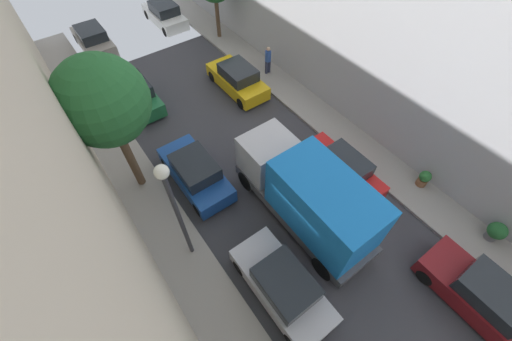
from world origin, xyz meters
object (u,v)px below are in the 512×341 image
parked_car_left_4 (135,94)px  parked_car_right_4 (165,15)px  delivery_truck (308,195)px  parked_car_left_3 (196,173)px  street_tree_0 (103,102)px  parked_car_right_1 (483,296)px  pedestrian (268,59)px  potted_plant_0 (424,178)px  potted_plant_1 (497,231)px  parked_car_right_3 (238,79)px  lamp_post (174,203)px  parked_car_right_2 (340,170)px  parked_car_left_2 (283,286)px  parked_car_left_5 (93,40)px

parked_car_left_4 → parked_car_right_4: size_ratio=1.00×
parked_car_left_4 → delivery_truck: 11.58m
parked_car_left_3 → street_tree_0: size_ratio=0.66×
parked_car_right_1 → pedestrian: size_ratio=2.44×
potted_plant_0 → potted_plant_1: potted_plant_1 is taller
parked_car_right_3 → street_tree_0: bearing=-157.3°
parked_car_right_1 → street_tree_0: size_ratio=0.66×
parked_car_left_3 → pedestrian: 9.05m
parked_car_right_4 → lamp_post: bearing=-113.2°
parked_car_left_4 → delivery_truck: bearing=-76.5°
parked_car_right_2 → street_tree_0: (-7.54, 5.19, 4.16)m
parked_car_right_1 → potted_plant_0: 5.20m
parked_car_right_2 → lamp_post: (-7.30, 0.85, 2.98)m
parked_car_left_2 → delivery_truck: delivery_truck is taller
parked_car_left_3 → parked_car_left_4: bearing=90.0°
pedestrian → lamp_post: (-9.62, -7.61, 2.62)m
parked_car_right_3 → pedestrian: (2.32, 0.11, 0.35)m
parked_car_right_1 → parked_car_right_3: 15.24m
street_tree_0 → parked_car_right_1: bearing=-58.0°
parked_car_left_4 → parked_car_left_5: same height
parked_car_left_3 → pedestrian: bearing=31.3°
pedestrian → street_tree_0: (-9.86, -3.27, 3.80)m
lamp_post → parked_car_right_4: bearing=66.8°
parked_car_left_2 → parked_car_left_3: 6.26m
parked_car_right_2 → parked_car_right_4: bearing=90.0°
parked_car_right_1 → pedestrian: pedestrian is taller
parked_car_right_4 → potted_plant_0: (2.81, -20.42, -0.13)m
parked_car_right_2 → pedestrian: bearing=74.7°
parked_car_left_2 → parked_car_right_3: bearing=63.5°
potted_plant_0 → lamp_post: lamp_post is taller
parked_car_left_2 → pedestrian: bearing=54.8°
parked_car_left_2 → parked_car_right_4: (5.40, 20.41, 0.00)m
parked_car_right_1 → parked_car_right_4: same height
street_tree_0 → potted_plant_1: (10.36, -11.04, -4.21)m
parked_car_left_4 → parked_car_right_4: bearing=53.5°
delivery_truck → parked_car_left_5: bearing=98.4°
parked_car_left_2 → parked_car_right_2: same height
parked_car_left_2 → parked_car_right_1: same height
parked_car_right_3 → potted_plant_0: (2.81, -10.87, -0.13)m
parked_car_left_5 → street_tree_0: bearing=-99.8°
potted_plant_1 → delivery_truck: bearing=136.5°
potted_plant_0 → potted_plant_1: bearing=-89.8°
pedestrian → street_tree_0: street_tree_0 is taller
parked_car_right_1 → parked_car_right_4: 24.79m
parked_car_left_3 → potted_plant_0: 10.34m
parked_car_left_4 → parked_car_left_5: (0.00, 6.98, 0.00)m
parked_car_left_2 → pedestrian: (7.72, 10.96, 0.35)m
delivery_truck → lamp_post: bearing=162.4°
pedestrian → potted_plant_0: bearing=-87.4°
parked_car_left_4 → parked_car_right_4: same height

